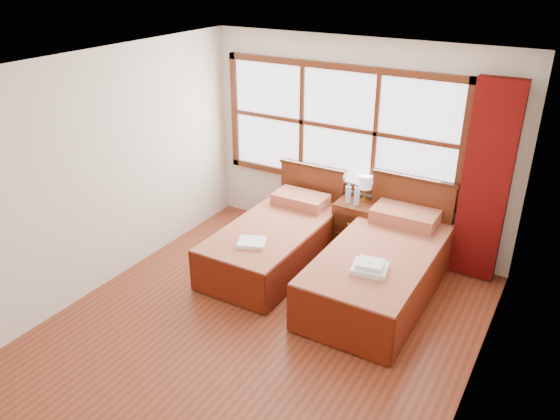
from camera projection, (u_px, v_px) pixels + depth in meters
The scene contains 15 objects.
floor at pixel (262, 327), 5.56m from camera, with size 4.50×4.50×0.00m, color brown.
ceiling at pixel (257, 69), 4.45m from camera, with size 4.50×4.50×0.00m, color white.
wall_back at pixel (357, 145), 6.76m from camera, with size 4.00×4.00×0.00m, color silver.
wall_left at pixel (104, 172), 5.92m from camera, with size 4.50×4.50×0.00m, color silver.
wall_right at pixel (485, 270), 4.09m from camera, with size 4.50×4.50×0.00m, color silver.
window at pixel (338, 127), 6.76m from camera, with size 3.16×0.06×1.56m.
curtain at pixel (486, 183), 5.98m from camera, with size 0.50×0.16×2.30m, color #5F0A09.
bed_left at pixel (276, 240), 6.62m from camera, with size 1.00×2.02×0.97m.
bed_right at pixel (381, 267), 5.99m from camera, with size 1.10×2.14×1.08m.
nightstand at pixel (356, 226), 6.91m from camera, with size 0.49×0.48×0.65m.
towels_left at pixel (252, 242), 6.06m from camera, with size 0.38×0.36×0.05m.
towels_right at pixel (370, 267), 5.44m from camera, with size 0.40×0.36×0.10m.
lamp at pixel (365, 183), 6.74m from camera, with size 0.17×0.17×0.33m.
bottle_near at pixel (348, 194), 6.71m from camera, with size 0.07×0.07×0.25m.
bottle_far at pixel (357, 196), 6.66m from camera, with size 0.07×0.07×0.26m.
Camera 1 is at (2.45, -3.81, 3.45)m, focal length 35.00 mm.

